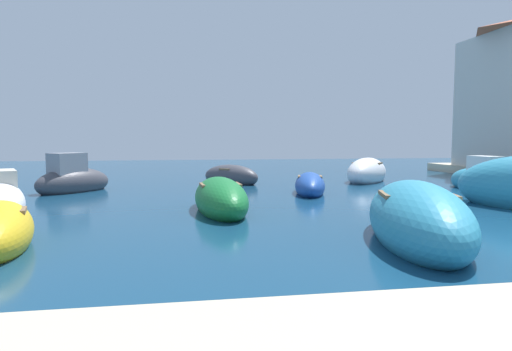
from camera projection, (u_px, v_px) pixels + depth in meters
The scene contains 7 objects.
moored_boat_0 at pixel (367, 173), 22.62m from camera, with size 3.98×4.60×1.57m.
moored_boat_1 at pixel (231, 177), 21.48m from camera, with size 3.16×3.20×1.19m.
moored_boat_4 at pixel (73, 180), 18.14m from camera, with size 3.25×3.51×1.89m.
moored_boat_5 at pixel (310, 186), 17.70m from camera, with size 2.13×3.97×1.07m.
moored_boat_6 at pixel (220, 199), 13.19m from camera, with size 1.76×4.49×1.32m.
moored_boat_7 at pixel (417, 220), 9.27m from camera, with size 3.19×5.35×1.66m.
moored_boat_8 at pixel (480, 180), 18.89m from camera, with size 1.61×3.40×1.73m.
Camera 1 is at (-6.89, -6.44, 2.16)m, focal length 30.86 mm.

